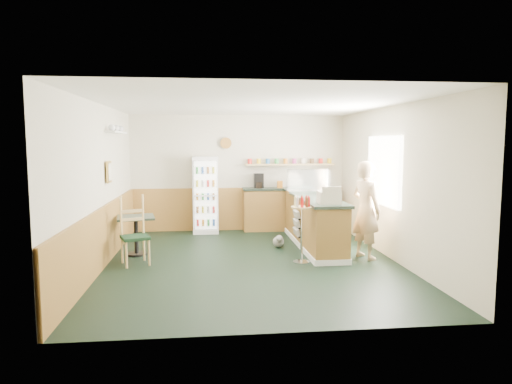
{
  "coord_description": "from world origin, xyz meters",
  "views": [
    {
      "loc": [
        -0.74,
        -7.7,
        2.06
      ],
      "look_at": [
        0.15,
        0.6,
        1.15
      ],
      "focal_mm": 32.0,
      "sensor_mm": 36.0,
      "label": 1
    }
  ],
  "objects": [
    {
      "name": "cash_register",
      "position": [
        1.35,
        -0.05,
        1.12
      ],
      "size": [
        0.38,
        0.4,
        0.21
      ],
      "primitive_type": "cube",
      "rotation": [
        0.0,
        0.0,
        -0.05
      ],
      "color": "beige",
      "rests_on": "service_counter"
    },
    {
      "name": "service_counter",
      "position": [
        1.35,
        1.07,
        0.46
      ],
      "size": [
        0.68,
        3.01,
        1.01
      ],
      "color": "olive",
      "rests_on": "ground"
    },
    {
      "name": "drinks_fridge",
      "position": [
        -0.79,
        2.74,
        0.87
      ],
      "size": [
        0.57,
        0.51,
        1.74
      ],
      "color": "white",
      "rests_on": "ground"
    },
    {
      "name": "cafe_table",
      "position": [
        -2.05,
        0.72,
        0.51
      ],
      "size": [
        0.76,
        0.76,
        0.72
      ],
      "rotation": [
        0.0,
        0.0,
        0.18
      ],
      "color": "black",
      "rests_on": "ground"
    },
    {
      "name": "condiment_stand",
      "position": [
        0.86,
        -0.14,
        0.76
      ],
      "size": [
        0.36,
        0.36,
        1.14
      ],
      "rotation": [
        0.0,
        0.0,
        -0.19
      ],
      "color": "silver",
      "rests_on": "ground"
    },
    {
      "name": "cafe_chair",
      "position": [
        -1.97,
        0.14,
        0.61
      ],
      "size": [
        0.56,
        0.56,
        1.17
      ],
      "rotation": [
        0.0,
        0.0,
        0.36
      ],
      "color": "black",
      "rests_on": "ground"
    },
    {
      "name": "back_counter",
      "position": [
        1.19,
        2.8,
        0.55
      ],
      "size": [
        2.24,
        0.42,
        1.69
      ],
      "color": "olive",
      "rests_on": "ground"
    },
    {
      "name": "room_envelope",
      "position": [
        -0.23,
        0.73,
        1.52
      ],
      "size": [
        5.04,
        6.02,
        2.72
      ],
      "color": "beige",
      "rests_on": "ground"
    },
    {
      "name": "ground",
      "position": [
        0.0,
        0.0,
        0.0
      ],
      "size": [
        6.0,
        6.0,
        0.0
      ],
      "primitive_type": "plane",
      "color": "black",
      "rests_on": "ground"
    },
    {
      "name": "newspaper_rack",
      "position": [
        0.99,
        0.97,
        0.48
      ],
      "size": [
        0.09,
        0.43,
        0.51
      ],
      "color": "black",
      "rests_on": "ground"
    },
    {
      "name": "display_case",
      "position": [
        1.35,
        1.63,
        1.25
      ],
      "size": [
        0.87,
        0.45,
        0.49
      ],
      "color": "silver",
      "rests_on": "service_counter"
    },
    {
      "name": "shopkeeper",
      "position": [
        2.05,
        0.03,
        0.87
      ],
      "size": [
        0.62,
        0.7,
        1.74
      ],
      "primitive_type": "imported",
      "rotation": [
        0.0,
        0.0,
        1.99
      ],
      "color": "tan",
      "rests_on": "ground"
    },
    {
      "name": "dog_doorstop",
      "position": [
        0.64,
        1.02,
        0.13
      ],
      "size": [
        0.22,
        0.29,
        0.27
      ],
      "rotation": [
        0.0,
        0.0,
        0.39
      ],
      "color": "gray",
      "rests_on": "ground"
    }
  ]
}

